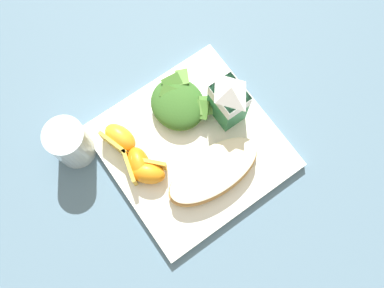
# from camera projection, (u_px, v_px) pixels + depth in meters

# --- Properties ---
(ground) EXTENTS (3.00, 3.00, 0.00)m
(ground) POSITION_uv_depth(u_px,v_px,m) (192.00, 148.00, 0.73)
(ground) COLOR slate
(white_plate) EXTENTS (0.28, 0.28, 0.02)m
(white_plate) POSITION_uv_depth(u_px,v_px,m) (192.00, 147.00, 0.72)
(white_plate) COLOR white
(white_plate) RESTS_ON ground
(cheesy_pizza_bread) EXTENTS (0.08, 0.17, 0.04)m
(cheesy_pizza_bread) POSITION_uv_depth(u_px,v_px,m) (213.00, 172.00, 0.68)
(cheesy_pizza_bread) COLOR tan
(cheesy_pizza_bread) RESTS_ON white_plate
(green_salad_pile) EXTENTS (0.11, 0.10, 0.04)m
(green_salad_pile) POSITION_uv_depth(u_px,v_px,m) (178.00, 104.00, 0.71)
(green_salad_pile) COLOR #336023
(green_salad_pile) RESTS_ON white_plate
(milk_carton) EXTENTS (0.06, 0.05, 0.11)m
(milk_carton) POSITION_uv_depth(u_px,v_px,m) (229.00, 100.00, 0.67)
(milk_carton) COLOR #2D8451
(milk_carton) RESTS_ON white_plate
(orange_wedge_front) EXTENTS (0.07, 0.05, 0.04)m
(orange_wedge_front) POSITION_uv_depth(u_px,v_px,m) (120.00, 138.00, 0.70)
(orange_wedge_front) COLOR orange
(orange_wedge_front) RESTS_ON white_plate
(orange_wedge_middle) EXTENTS (0.07, 0.05, 0.04)m
(orange_wedge_middle) POSITION_uv_depth(u_px,v_px,m) (138.00, 165.00, 0.69)
(orange_wedge_middle) COLOR orange
(orange_wedge_middle) RESTS_ON white_plate
(orange_wedge_rear) EXTENTS (0.07, 0.07, 0.04)m
(orange_wedge_rear) POSITION_uv_depth(u_px,v_px,m) (148.00, 172.00, 0.68)
(orange_wedge_rear) COLOR orange
(orange_wedge_rear) RESTS_ON white_plate
(drinking_clear_cup) EXTENTS (0.07, 0.07, 0.09)m
(drinking_clear_cup) POSITION_uv_depth(u_px,v_px,m) (71.00, 143.00, 0.68)
(drinking_clear_cup) COLOR silver
(drinking_clear_cup) RESTS_ON ground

